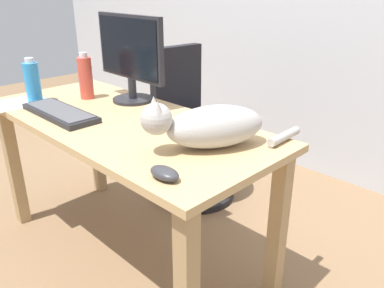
{
  "coord_description": "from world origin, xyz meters",
  "views": [
    {
      "loc": [
        1.34,
        -0.91,
        1.26
      ],
      "look_at": [
        0.52,
        -0.09,
        0.77
      ],
      "focal_mm": 35.99,
      "sensor_mm": 36.0,
      "label": 1
    }
  ],
  "objects": [
    {
      "name": "spray_bottle",
      "position": [
        -0.52,
        -0.15,
        0.82
      ],
      "size": [
        0.07,
        0.07,
        0.22
      ],
      "color": "#2D8CD1",
      "rests_on": "desk"
    },
    {
      "name": "cat",
      "position": [
        0.48,
        0.04,
        0.8
      ],
      "size": [
        0.34,
        0.55,
        0.2
      ],
      "color": "#B2ADA8",
      "rests_on": "desk"
    },
    {
      "name": "monitor",
      "position": [
        -0.19,
        0.21,
        0.94
      ],
      "size": [
        0.48,
        0.2,
        0.41
      ],
      "color": "#232328",
      "rests_on": "desk"
    },
    {
      "name": "water_bottle",
      "position": [
        -0.39,
        0.07,
        0.82
      ],
      "size": [
        0.07,
        0.07,
        0.23
      ],
      "color": "#D84C3D",
      "rests_on": "desk"
    },
    {
      "name": "office_chair",
      "position": [
        -0.22,
        0.65,
        0.4
      ],
      "size": [
        0.48,
        0.48,
        0.92
      ],
      "color": "black",
      "rests_on": "ground_plane"
    },
    {
      "name": "computer_mouse",
      "position": [
        0.55,
        -0.23,
        0.73
      ],
      "size": [
        0.11,
        0.06,
        0.04
      ],
      "primitive_type": "ellipsoid",
      "color": "#333338",
      "rests_on": "desk"
    },
    {
      "name": "keyboard",
      "position": [
        -0.23,
        -0.16,
        0.73
      ],
      "size": [
        0.44,
        0.15,
        0.03
      ],
      "color": "#232328",
      "rests_on": "desk"
    },
    {
      "name": "ground_plane",
      "position": [
        0.0,
        0.0,
        0.0
      ],
      "size": [
        8.0,
        8.0,
        0.0
      ],
      "primitive_type": "plane",
      "color": "#846647"
    },
    {
      "name": "desk",
      "position": [
        0.0,
        0.0,
        0.61
      ],
      "size": [
        1.46,
        0.63,
        0.71
      ],
      "color": "tan",
      "rests_on": "ground_plane"
    },
    {
      "name": "paper_sheet",
      "position": [
        -0.56,
        -0.23,
        0.72
      ],
      "size": [
        0.22,
        0.3,
        0.0
      ],
      "primitive_type": "cube",
      "rotation": [
        0.0,
        0.0,
        -0.02
      ],
      "color": "white",
      "rests_on": "desk"
    }
  ]
}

